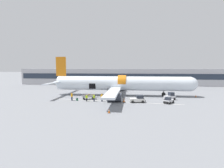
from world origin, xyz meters
name	(u,v)px	position (x,y,z in m)	size (l,w,h in m)	color
ground_plane	(118,101)	(0.00, 0.00, 0.00)	(500.00, 500.00, 0.00)	slate
apron_marking_line	(113,101)	(-0.92, -0.92, 0.00)	(29.38, 4.19, 0.01)	silver
terminal_strip	(124,77)	(0.00, 37.83, 3.52)	(91.51, 8.23, 7.03)	#B2B2B7
airplane	(120,84)	(0.12, 7.53, 3.19)	(39.18, 36.10, 10.46)	silver
baggage_tug_lead	(169,101)	(10.90, -1.70, 0.57)	(2.45, 2.77, 1.36)	silver
baggage_tug_mid	(138,99)	(4.52, -1.43, 0.69)	(3.47, 2.26, 1.60)	silver
baggage_tug_rear	(170,97)	(12.07, 2.38, 0.73)	(2.79, 2.32, 1.78)	silver
baggage_cart_loading	(89,97)	(-6.95, 1.10, 0.60)	(3.94, 2.61, 1.21)	#999BA0
ground_crew_loader_a	(94,98)	(-5.13, -1.49, 0.87)	(0.52, 0.53, 1.65)	#1E2338
ground_crew_loader_b	(102,97)	(-3.38, -1.28, 0.97)	(0.64, 0.48, 1.84)	#1E2338
ground_crew_driver	(72,96)	(-10.41, -0.95, 0.98)	(0.58, 0.61, 1.86)	#1E2338
ground_crew_supervisor	(108,94)	(-2.76, 3.75, 0.85)	(0.52, 0.52, 1.62)	#1E2338
ground_crew_helper	(87,98)	(-6.79, -1.54, 0.81)	(0.53, 0.45, 1.54)	black
suitcase_on_tarmac_upright	(77,100)	(-9.13, -1.05, 0.27)	(0.48, 0.31, 0.64)	#14472D
safety_cone_nose	(196,96)	(19.42, 6.97, 0.26)	(0.51, 0.51, 0.57)	black
safety_cone_engine_left	(109,111)	(-0.53, -10.98, 0.34)	(0.47, 0.47, 0.72)	black
safety_cone_wingtip	(124,100)	(1.50, -1.45, 0.35)	(0.60, 0.60, 0.74)	black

